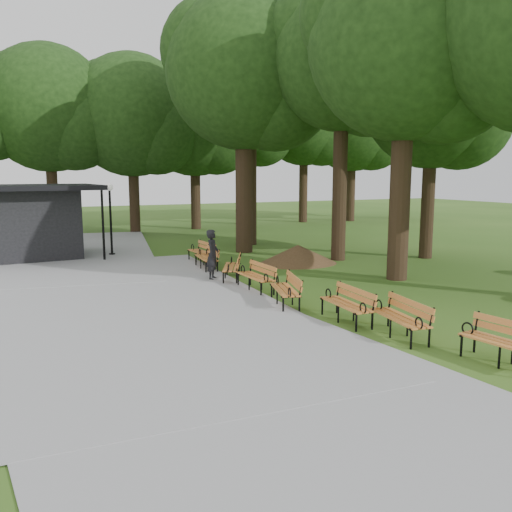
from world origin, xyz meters
name	(u,v)px	position (x,y,z in m)	size (l,w,h in m)	color
ground	(305,313)	(0.00, 0.00, 0.00)	(100.00, 100.00, 0.00)	#2F5518
path	(130,302)	(-4.00, 3.00, 0.03)	(12.00, 38.00, 0.06)	#959598
person	(213,255)	(-0.65, 5.24, 0.87)	(0.64, 0.42, 1.75)	black
kiosk	(29,222)	(-6.18, 12.99, 1.59)	(5.07, 4.41, 3.18)	black
lamp_post	(110,204)	(-2.83, 12.37, 2.30)	(0.32, 0.32, 3.21)	black
dirt_mound	(298,254)	(3.70, 6.93, 0.39)	(2.78, 2.78, 0.77)	#47301C
bench_0	(507,344)	(1.48, -5.05, 0.44)	(1.90, 0.64, 0.88)	#C7712E
bench_1	(399,318)	(0.85, -2.72, 0.44)	(1.90, 0.64, 0.88)	#C7712E
bench_2	(346,305)	(0.48, -1.17, 0.44)	(1.90, 0.64, 0.88)	#C7712E
bench_3	(285,290)	(-0.10, 0.96, 0.44)	(1.90, 0.64, 0.88)	#C7712E
bench_4	(255,277)	(-0.04, 3.03, 0.44)	(1.90, 0.64, 0.88)	#C7712E
bench_5	(231,267)	(-0.07, 4.95, 0.44)	(1.90, 0.64, 0.88)	#C7712E
bench_6	(206,258)	(-0.17, 7.23, 0.44)	(1.90, 0.64, 0.88)	#C7712E
bench_7	(201,252)	(0.14, 8.75, 0.44)	(1.90, 0.64, 0.88)	#C7712E
lawn_tree_0	(406,43)	(5.18, 2.57, 7.88)	(6.48, 6.48, 11.18)	black
lawn_tree_1	(343,60)	(5.71, 7.01, 8.19)	(5.81, 5.81, 11.16)	black
lawn_tree_2	(244,72)	(3.01, 10.82, 8.13)	(6.99, 6.99, 11.68)	black
lawn_tree_4	(249,70)	(4.34, 13.18, 8.73)	(7.58, 7.58, 12.57)	black
lawn_tree_5	(433,101)	(9.47, 5.83, 6.67)	(5.72, 5.72, 9.57)	black
tree_backdrop	(224,117)	(6.70, 22.58, 7.42)	(38.31, 9.51, 14.84)	black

